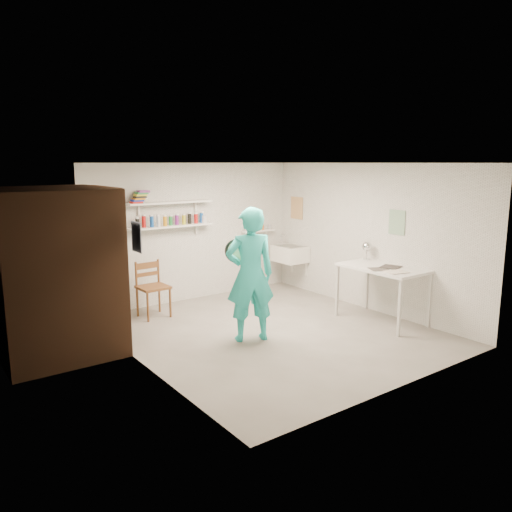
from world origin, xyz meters
TOP-DOWN VIEW (x-y plane):
  - floor at (0.00, 0.00)m, footprint 4.00×4.50m
  - ceiling at (0.00, 0.00)m, footprint 4.00×4.50m
  - wall_back at (0.00, 2.26)m, footprint 4.00×0.02m
  - wall_front at (0.00, -2.26)m, footprint 4.00×0.02m
  - wall_left at (-2.01, 0.00)m, footprint 0.02×4.50m
  - wall_right at (2.01, 0.00)m, footprint 0.02×4.50m
  - doorway_recess at (-1.99, 1.05)m, footprint 0.02×0.90m
  - corridor_box at (-2.70, 1.05)m, footprint 1.40×1.50m
  - door_lintel at (-1.97, 1.05)m, footprint 0.06×1.05m
  - door_jamb_near at (-1.97, 0.55)m, footprint 0.06×0.10m
  - door_jamb_far at (-1.97, 1.55)m, footprint 0.06×0.10m
  - shelf_lower at (-0.50, 2.13)m, footprint 1.50×0.22m
  - shelf_upper at (-0.50, 2.13)m, footprint 1.50×0.22m
  - ledge_shelf at (1.35, 2.17)m, footprint 0.70×0.14m
  - poster_left at (-1.99, 0.05)m, footprint 0.01×0.28m
  - poster_right_a at (1.99, 1.80)m, footprint 0.01×0.34m
  - poster_right_b at (1.99, -0.55)m, footprint 0.01×0.30m
  - belfast_sink at (1.75, 1.70)m, footprint 0.48×0.60m
  - man at (-0.45, -0.08)m, footprint 0.78×0.65m
  - wall_clock at (-0.53, 0.13)m, footprint 0.32×0.15m
  - wooden_chair at (-1.08, 1.66)m, footprint 0.46×0.44m
  - work_table at (1.64, -0.61)m, footprint 0.77×1.29m
  - desk_lamp at (1.85, -0.10)m, footprint 0.16×0.16m
  - spray_cans at (-0.50, 2.13)m, footprint 1.34×0.06m
  - book_stack at (-1.04, 2.13)m, footprint 0.30×0.14m
  - ledge_pots at (1.35, 2.17)m, footprint 0.48×0.07m
  - papers at (1.64, -0.61)m, footprint 0.30×0.22m

SIDE VIEW (x-z plane):
  - floor at x=0.00m, z-range -0.02..0.00m
  - work_table at x=1.64m, z-range 0.00..0.86m
  - wooden_chair at x=-1.08m, z-range 0.00..0.96m
  - belfast_sink at x=1.75m, z-range 0.55..0.85m
  - papers at x=1.64m, z-range 0.86..0.87m
  - man at x=-0.45m, z-range 0.00..1.83m
  - doorway_recess at x=-1.99m, z-range 0.00..2.00m
  - door_jamb_near at x=-1.97m, z-range 0.00..2.00m
  - door_jamb_far at x=-1.97m, z-range 0.00..2.00m
  - corridor_box at x=-2.70m, z-range 0.00..2.10m
  - desk_lamp at x=1.85m, z-range 1.00..1.16m
  - ledge_shelf at x=1.35m, z-range 1.11..1.14m
  - ledge_pots at x=1.35m, z-range 1.14..1.22m
  - wall_back at x=0.00m, z-range 0.00..2.40m
  - wall_front at x=0.00m, z-range 0.00..2.40m
  - wall_left at x=-2.01m, z-range 0.00..2.40m
  - wall_right at x=2.01m, z-range 0.00..2.40m
  - wall_clock at x=-0.53m, z-range 1.06..1.39m
  - shelf_lower at x=-0.50m, z-range 1.34..1.36m
  - spray_cans at x=-0.50m, z-range 1.36..1.53m
  - poster_right_b at x=1.99m, z-range 1.31..1.69m
  - poster_left at x=-1.99m, z-range 1.37..1.73m
  - poster_right_a at x=1.99m, z-range 1.34..1.76m
  - shelf_upper at x=-0.50m, z-range 1.74..1.76m
  - book_stack at x=-1.04m, z-range 1.77..1.96m
  - door_lintel at x=-1.97m, z-range 2.00..2.10m
  - ceiling at x=0.00m, z-range 2.40..2.42m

